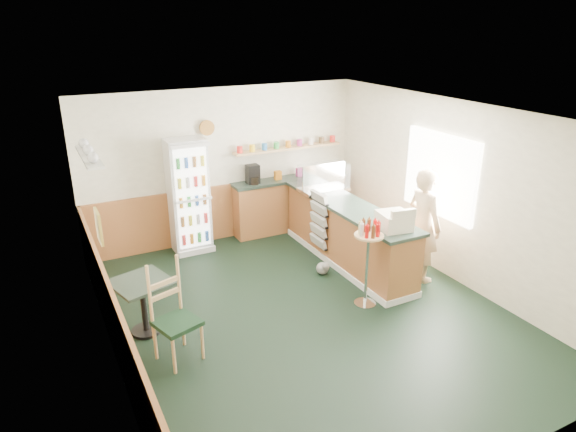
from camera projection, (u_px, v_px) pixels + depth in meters
ground at (306, 313)px, 7.01m from camera, size 6.00×6.00×0.00m
room_envelope at (267, 194)px, 6.98m from camera, size 5.04×6.02×2.72m
service_counter at (347, 236)px, 8.32m from camera, size 0.68×3.01×1.01m
back_counter at (289, 201)px, 9.65m from camera, size 2.24×0.42×1.69m
drinks_fridge at (189, 196)px, 8.62m from camera, size 0.64×0.54×1.94m
display_case at (324, 178)px, 8.68m from camera, size 0.82×0.43×0.47m
cash_register at (394, 221)px, 7.14m from camera, size 0.47×0.49×0.24m
shopkeeper at (424, 225)px, 7.66m from camera, size 0.44×0.60×1.75m
condiment_stand at (368, 250)px, 6.92m from camera, size 0.40×0.40×1.24m
newspaper_rack at (319, 220)px, 8.34m from camera, size 0.09×0.47×0.94m
cafe_table at (143, 297)px, 6.40m from camera, size 0.82×0.82×0.73m
cafe_chair at (174, 308)px, 5.93m from camera, size 0.57×0.57×1.22m
dog_doorstop at (323, 268)px, 8.03m from camera, size 0.20×0.25×0.24m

